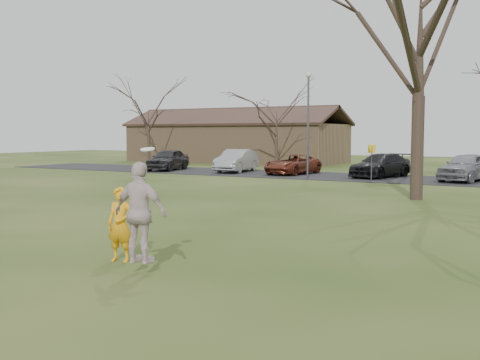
{
  "coord_description": "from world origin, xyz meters",
  "views": [
    {
      "loc": [
        7.27,
        -8.67,
        2.7
      ],
      "look_at": [
        0.0,
        4.0,
        1.5
      ],
      "focal_mm": 42.65,
      "sensor_mm": 36.0,
      "label": 1
    }
  ],
  "objects_px": {
    "car_1": "(237,161)",
    "player_defender": "(120,224)",
    "car_4": "(467,167)",
    "big_tree": "(420,25)",
    "catching_play": "(140,213)",
    "car_3": "(381,165)",
    "lamp_post": "(308,112)",
    "car_0": "(168,159)",
    "car_2": "(293,164)",
    "building": "(236,141)"
  },
  "relations": [
    {
      "from": "car_1",
      "to": "player_defender",
      "type": "bearing_deg",
      "value": -73.32
    },
    {
      "from": "car_4",
      "to": "big_tree",
      "type": "bearing_deg",
      "value": -78.58
    },
    {
      "from": "car_4",
      "to": "catching_play",
      "type": "height_order",
      "value": "catching_play"
    },
    {
      "from": "big_tree",
      "to": "car_1",
      "type": "bearing_deg",
      "value": 144.58
    },
    {
      "from": "car_3",
      "to": "player_defender",
      "type": "bearing_deg",
      "value": -71.43
    },
    {
      "from": "lamp_post",
      "to": "car_0",
      "type": "bearing_deg",
      "value": 170.73
    },
    {
      "from": "car_4",
      "to": "big_tree",
      "type": "distance_m",
      "value": 11.86
    },
    {
      "from": "car_0",
      "to": "lamp_post",
      "type": "relative_size",
      "value": 0.73
    },
    {
      "from": "car_2",
      "to": "car_4",
      "type": "bearing_deg",
      "value": 5.76
    },
    {
      "from": "building",
      "to": "lamp_post",
      "type": "relative_size",
      "value": 3.29
    },
    {
      "from": "player_defender",
      "to": "lamp_post",
      "type": "bearing_deg",
      "value": 88.38
    },
    {
      "from": "car_0",
      "to": "building",
      "type": "distance_m",
      "value": 13.81
    },
    {
      "from": "car_4",
      "to": "building",
      "type": "bearing_deg",
      "value": 164.46
    },
    {
      "from": "car_0",
      "to": "big_tree",
      "type": "bearing_deg",
      "value": -38.53
    },
    {
      "from": "player_defender",
      "to": "catching_play",
      "type": "xyz_separation_m",
      "value": [
        1.08,
        -0.64,
        0.41
      ]
    },
    {
      "from": "car_4",
      "to": "lamp_post",
      "type": "bearing_deg",
      "value": -148.65
    },
    {
      "from": "car_0",
      "to": "building",
      "type": "bearing_deg",
      "value": 86.37
    },
    {
      "from": "car_4",
      "to": "car_3",
      "type": "bearing_deg",
      "value": -171.22
    },
    {
      "from": "car_4",
      "to": "lamp_post",
      "type": "relative_size",
      "value": 0.75
    },
    {
      "from": "catching_play",
      "to": "building",
      "type": "bearing_deg",
      "value": 117.9
    },
    {
      "from": "player_defender",
      "to": "catching_play",
      "type": "height_order",
      "value": "catching_play"
    },
    {
      "from": "car_4",
      "to": "lamp_post",
      "type": "height_order",
      "value": "lamp_post"
    },
    {
      "from": "player_defender",
      "to": "lamp_post",
      "type": "distance_m",
      "value": 22.97
    },
    {
      "from": "catching_play",
      "to": "lamp_post",
      "type": "height_order",
      "value": "lamp_post"
    },
    {
      "from": "car_0",
      "to": "big_tree",
      "type": "height_order",
      "value": "big_tree"
    },
    {
      "from": "car_4",
      "to": "building",
      "type": "xyz_separation_m",
      "value": [
        -22.5,
        12.88,
        1.1
      ]
    },
    {
      "from": "player_defender",
      "to": "car_2",
      "type": "height_order",
      "value": "player_defender"
    },
    {
      "from": "player_defender",
      "to": "car_3",
      "type": "bearing_deg",
      "value": 79.08
    },
    {
      "from": "player_defender",
      "to": "car_4",
      "type": "relative_size",
      "value": 0.34
    },
    {
      "from": "car_3",
      "to": "catching_play",
      "type": "height_order",
      "value": "catching_play"
    },
    {
      "from": "building",
      "to": "big_tree",
      "type": "height_order",
      "value": "big_tree"
    },
    {
      "from": "car_0",
      "to": "lamp_post",
      "type": "distance_m",
      "value": 12.31
    },
    {
      "from": "car_3",
      "to": "car_4",
      "type": "height_order",
      "value": "car_4"
    },
    {
      "from": "lamp_post",
      "to": "big_tree",
      "type": "bearing_deg",
      "value": -43.15
    },
    {
      "from": "car_1",
      "to": "car_3",
      "type": "bearing_deg",
      "value": -6.77
    },
    {
      "from": "car_0",
      "to": "car_2",
      "type": "distance_m",
      "value": 9.55
    },
    {
      "from": "car_1",
      "to": "lamp_post",
      "type": "distance_m",
      "value": 7.75
    },
    {
      "from": "building",
      "to": "car_4",
      "type": "bearing_deg",
      "value": -29.8
    },
    {
      "from": "car_0",
      "to": "catching_play",
      "type": "distance_m",
      "value": 30.58
    },
    {
      "from": "building",
      "to": "car_2",
      "type": "bearing_deg",
      "value": -47.32
    },
    {
      "from": "car_0",
      "to": "lamp_post",
      "type": "bearing_deg",
      "value": -22.3
    },
    {
      "from": "catching_play",
      "to": "car_3",
      "type": "bearing_deg",
      "value": 96.17
    },
    {
      "from": "player_defender",
      "to": "car_1",
      "type": "relative_size",
      "value": 0.33
    },
    {
      "from": "car_2",
      "to": "lamp_post",
      "type": "bearing_deg",
      "value": -44.36
    },
    {
      "from": "player_defender",
      "to": "car_2",
      "type": "relative_size",
      "value": 0.34
    },
    {
      "from": "car_2",
      "to": "building",
      "type": "xyz_separation_m",
      "value": [
        -11.76,
        12.76,
        1.25
      ]
    },
    {
      "from": "car_1",
      "to": "car_4",
      "type": "distance_m",
      "value": 15.0
    },
    {
      "from": "car_1",
      "to": "car_2",
      "type": "xyz_separation_m",
      "value": [
        4.26,
        -0.07,
        -0.14
      ]
    },
    {
      "from": "player_defender",
      "to": "building",
      "type": "xyz_separation_m",
      "value": [
        -19.19,
        37.65,
        1.15
      ]
    },
    {
      "from": "car_1",
      "to": "car_3",
      "type": "height_order",
      "value": "car_1"
    }
  ]
}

